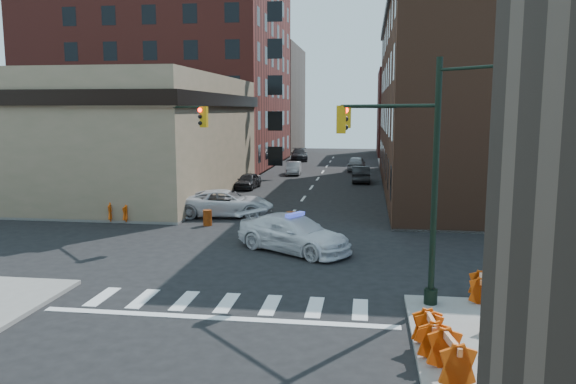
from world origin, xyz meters
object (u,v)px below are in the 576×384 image
(pickup, at_px, (226,203))
(barricade_nw_a, at_px, (121,213))
(police_car, at_px, (294,234))
(parked_car_wnear, at_px, (248,181))
(parked_car_enear, at_px, (361,174))
(barrel_bank, at_px, (208,218))
(pedestrian_b, at_px, (132,196))
(barricade_se_a, at_px, (481,288))
(pedestrian_a, at_px, (159,198))
(parked_car_wfar, at_px, (294,168))
(barrel_road, at_px, (291,220))

(pickup, xyz_separation_m, barricade_nw_a, (-5.56, -2.80, -0.22))
(police_car, xyz_separation_m, parked_car_wnear, (-6.48, 20.06, -0.18))
(pickup, relative_size, parked_car_enear, 1.32)
(parked_car_wnear, relative_size, barrel_bank, 4.28)
(pedestrian_b, xyz_separation_m, barrel_bank, (6.11, -3.77, -0.54))
(barrel_bank, xyz_separation_m, barricade_se_a, (12.77, -11.30, 0.13))
(pedestrian_a, bearing_deg, pickup, -4.39)
(barrel_bank, relative_size, barricade_nw_a, 0.75)
(police_car, height_order, barricade_nw_a, police_car)
(pedestrian_a, relative_size, pedestrian_b, 1.02)
(pedestrian_a, bearing_deg, parked_car_wfar, 74.61)
(parked_car_wnear, bearing_deg, barricade_se_a, -58.35)
(pedestrian_a, distance_m, pedestrian_b, 2.15)
(police_car, height_order, parked_car_wfar, police_car)
(barricade_nw_a, bearing_deg, police_car, -12.73)
(pedestrian_b, relative_size, barricade_se_a, 1.46)
(parked_car_wfar, xyz_separation_m, barrel_bank, (-1.54, -25.71, -0.20))
(pedestrian_b, bearing_deg, parked_car_enear, 34.01)
(parked_car_wnear, relative_size, barricade_nw_a, 3.22)
(parked_car_wnear, bearing_deg, police_car, -67.88)
(pedestrian_b, distance_m, barricade_se_a, 24.17)
(parked_car_wnear, relative_size, pedestrian_b, 2.27)
(parked_car_wfar, bearing_deg, pickup, -96.56)
(police_car, bearing_deg, pedestrian_b, 84.16)
(barrel_bank, bearing_deg, pedestrian_b, 148.37)
(parked_car_wfar, height_order, pedestrian_b, pedestrian_b)
(pedestrian_b, bearing_deg, pedestrian_a, -32.43)
(parked_car_wnear, height_order, barricade_nw_a, parked_car_wnear)
(parked_car_wnear, bearing_deg, barrel_road, -65.16)
(parked_car_enear, bearing_deg, barricade_nw_a, 55.17)
(parked_car_wfar, distance_m, parked_car_enear, 8.55)
(parked_car_enear, height_order, pedestrian_b, pedestrian_b)
(parked_car_wnear, bearing_deg, barrel_bank, -82.41)
(barrel_bank, bearing_deg, barricade_nw_a, 178.90)
(pedestrian_a, height_order, barricade_nw_a, pedestrian_a)
(pickup, height_order, barrel_bank, pickup)
(pickup, relative_size, barrel_road, 6.34)
(police_car, height_order, pedestrian_b, pedestrian_b)
(parked_car_enear, distance_m, barricade_nw_a, 24.55)
(barrel_road, bearing_deg, parked_car_enear, 80.16)
(pedestrian_b, distance_m, barrel_bank, 7.20)
(police_car, bearing_deg, barrel_road, 40.37)
(parked_car_enear, relative_size, barricade_nw_a, 3.76)
(barrel_road, xyz_separation_m, barricade_nw_a, (-10.01, 0.16, 0.13))
(parked_car_wfar, bearing_deg, barricade_se_a, -76.65)
(pedestrian_a, xyz_separation_m, barrel_road, (8.85, -3.19, -0.54))
(barrel_bank, bearing_deg, pickup, 83.41)
(parked_car_wnear, xyz_separation_m, barrel_bank, (0.89, -15.01, -0.20))
(barrel_road, bearing_deg, barricade_nw_a, 179.11)
(parked_car_wnear, xyz_separation_m, barricade_nw_a, (-4.34, -14.91, -0.06))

